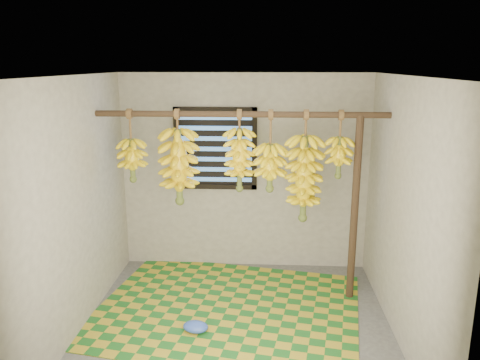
# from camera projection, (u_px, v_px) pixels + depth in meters

# --- Properties ---
(floor) EXTENTS (3.00, 3.00, 0.01)m
(floor) POSITION_uv_depth(u_px,v_px,m) (237.00, 329.00, 4.55)
(floor) COLOR #464646
(floor) RESTS_ON ground
(ceiling) EXTENTS (3.00, 3.00, 0.01)m
(ceiling) POSITION_uv_depth(u_px,v_px,m) (236.00, 75.00, 3.96)
(ceiling) COLOR silver
(ceiling) RESTS_ON wall_back
(wall_back) EXTENTS (3.00, 0.01, 2.40)m
(wall_back) POSITION_uv_depth(u_px,v_px,m) (245.00, 173.00, 5.71)
(wall_back) COLOR gray
(wall_back) RESTS_ON floor
(wall_left) EXTENTS (0.01, 3.00, 2.40)m
(wall_left) POSITION_uv_depth(u_px,v_px,m) (75.00, 208.00, 4.34)
(wall_left) COLOR gray
(wall_left) RESTS_ON floor
(wall_right) EXTENTS (0.01, 3.00, 2.40)m
(wall_right) POSITION_uv_depth(u_px,v_px,m) (405.00, 214.00, 4.17)
(wall_right) COLOR gray
(wall_right) RESTS_ON floor
(window) EXTENTS (1.00, 0.04, 1.00)m
(window) POSITION_uv_depth(u_px,v_px,m) (215.00, 149.00, 5.63)
(window) COLOR black
(window) RESTS_ON wall_back
(hanging_pole) EXTENTS (3.00, 0.06, 0.06)m
(hanging_pole) POSITION_uv_depth(u_px,v_px,m) (241.00, 114.00, 4.74)
(hanging_pole) COLOR #3B271A
(hanging_pole) RESTS_ON wall_left
(support_post) EXTENTS (0.08, 0.08, 2.00)m
(support_post) POSITION_uv_depth(u_px,v_px,m) (355.00, 210.00, 4.91)
(support_post) COLOR #3B271A
(support_post) RESTS_ON floor
(woven_mat) EXTENTS (2.99, 2.56, 0.01)m
(woven_mat) POSITION_uv_depth(u_px,v_px,m) (227.00, 308.00, 4.90)
(woven_mat) COLOR #1B5C1E
(woven_mat) RESTS_ON floor
(plastic_bag) EXTENTS (0.28, 0.22, 0.10)m
(plastic_bag) POSITION_uv_depth(u_px,v_px,m) (196.00, 327.00, 4.46)
(plastic_bag) COLOR #2F4EB2
(plastic_bag) RESTS_ON woven_mat
(banana_bunch_a) EXTENTS (0.29, 0.29, 0.76)m
(banana_bunch_a) POSITION_uv_depth(u_px,v_px,m) (132.00, 160.00, 4.92)
(banana_bunch_a) COLOR brown
(banana_bunch_a) RESTS_ON hanging_pole
(banana_bunch_b) EXTENTS (0.38, 0.38, 1.00)m
(banana_bunch_b) POSITION_uv_depth(u_px,v_px,m) (179.00, 167.00, 4.91)
(banana_bunch_b) COLOR brown
(banana_bunch_b) RESTS_ON hanging_pole
(banana_bunch_c) EXTENTS (0.32, 0.32, 0.85)m
(banana_bunch_c) POSITION_uv_depth(u_px,v_px,m) (270.00, 167.00, 4.85)
(banana_bunch_c) COLOR brown
(banana_bunch_c) RESTS_ON hanging_pole
(banana_bunch_d) EXTENTS (0.31, 0.31, 0.85)m
(banana_bunch_d) POSITION_uv_depth(u_px,v_px,m) (239.00, 160.00, 4.85)
(banana_bunch_d) COLOR brown
(banana_bunch_d) RESTS_ON hanging_pole
(banana_bunch_e) EXTENTS (0.36, 0.36, 1.16)m
(banana_bunch_e) POSITION_uv_depth(u_px,v_px,m) (304.00, 179.00, 4.86)
(banana_bunch_e) COLOR brown
(banana_bunch_e) RESTS_ON hanging_pole
(banana_bunch_f) EXTENTS (0.29, 0.29, 0.70)m
(banana_bunch_f) POSITION_uv_depth(u_px,v_px,m) (339.00, 157.00, 4.79)
(banana_bunch_f) COLOR brown
(banana_bunch_f) RESTS_ON hanging_pole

